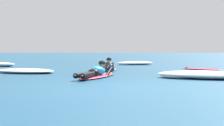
{
  "coord_description": "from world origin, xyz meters",
  "views": [
    {
      "loc": [
        0.09,
        -7.04,
        0.84
      ],
      "look_at": [
        -0.06,
        4.74,
        0.34
      ],
      "focal_mm": 52.62,
      "sensor_mm": 36.0,
      "label": 1
    }
  ],
  "objects": [
    {
      "name": "ground_plane",
      "position": [
        0.0,
        10.0,
        0.0
      ],
      "size": [
        120.0,
        120.0,
        0.0
      ],
      "primitive_type": "plane",
      "color": "navy"
    },
    {
      "name": "surfer_near",
      "position": [
        -0.5,
        2.6,
        0.13
      ],
      "size": [
        1.27,
        2.59,
        0.53
      ],
      "color": "#E54C66",
      "rests_on": "ground"
    },
    {
      "name": "surfer_far",
      "position": [
        -0.19,
        6.25,
        0.14
      ],
      "size": [
        0.62,
        2.56,
        0.54
      ],
      "color": "white",
      "rests_on": "ground"
    },
    {
      "name": "drifting_surfboard",
      "position": [
        3.55,
        6.33,
        0.03
      ],
      "size": [
        1.63,
        1.67,
        0.16
      ],
      "color": "#E54C66",
      "rests_on": "ground"
    },
    {
      "name": "whitewater_front",
      "position": [
        -3.1,
        4.47,
        0.07
      ],
      "size": [
        2.4,
        1.75,
        0.16
      ],
      "color": "white",
      "rests_on": "ground"
    },
    {
      "name": "whitewater_back",
      "position": [
        2.7,
        2.32,
        0.11
      ],
      "size": [
        3.06,
        1.95,
        0.23
      ],
      "color": "white",
      "rests_on": "ground"
    },
    {
      "name": "whitewater_far_band",
      "position": [
        1.11,
        10.61,
        0.09
      ],
      "size": [
        2.12,
        1.29,
        0.19
      ],
      "color": "white",
      "rests_on": "ground"
    }
  ]
}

